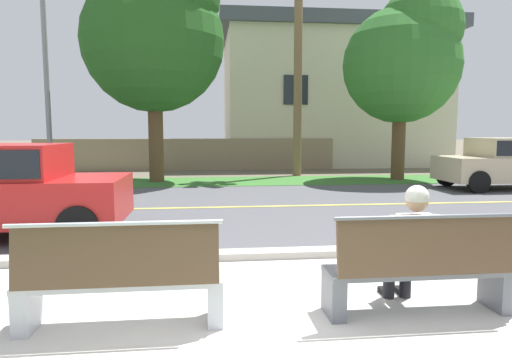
# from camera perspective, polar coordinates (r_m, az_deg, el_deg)

# --- Properties ---
(ground_plane) EXTENTS (140.00, 140.00, 0.00)m
(ground_plane) POSITION_cam_1_polar(r_m,az_deg,el_deg) (11.79, -3.21, -2.39)
(ground_plane) COLOR #665B4C
(sidewalk_pavement) EXTENTS (44.00, 3.60, 0.01)m
(sidewalk_pavement) POSITION_cam_1_polar(r_m,az_deg,el_deg) (4.46, 2.33, -17.06)
(sidewalk_pavement) COLOR beige
(sidewalk_pavement) RESTS_ON ground_plane
(curb_edge) EXTENTS (44.00, 0.30, 0.11)m
(curb_edge) POSITION_cam_1_polar(r_m,az_deg,el_deg) (6.27, -0.37, -9.63)
(curb_edge) COLOR #ADA89E
(curb_edge) RESTS_ON ground_plane
(street_asphalt) EXTENTS (52.00, 8.00, 0.01)m
(street_asphalt) POSITION_cam_1_polar(r_m,az_deg,el_deg) (10.32, -2.75, -3.61)
(street_asphalt) COLOR #515156
(street_asphalt) RESTS_ON ground_plane
(road_centre_line) EXTENTS (48.00, 0.14, 0.01)m
(road_centre_line) POSITION_cam_1_polar(r_m,az_deg,el_deg) (10.31, -2.75, -3.58)
(road_centre_line) COLOR #E0CC4C
(road_centre_line) RESTS_ON ground_plane
(far_verge_grass) EXTENTS (48.00, 2.80, 0.02)m
(far_verge_grass) POSITION_cam_1_polar(r_m,az_deg,el_deg) (15.48, -3.95, -0.30)
(far_verge_grass) COLOR #38702D
(far_verge_grass) RESTS_ON ground_plane
(bench_left) EXTENTS (1.79, 0.48, 1.01)m
(bench_left) POSITION_cam_1_polar(r_m,az_deg,el_deg) (4.20, -16.85, -12.28)
(bench_left) COLOR silver
(bench_left) RESTS_ON ground_plane
(bench_right) EXTENTS (1.79, 0.48, 1.01)m
(bench_right) POSITION_cam_1_polar(r_m,az_deg,el_deg) (4.59, 20.31, -10.80)
(bench_right) COLOR slate
(bench_right) RESTS_ON ground_plane
(seated_person_white) EXTENTS (0.52, 0.68, 1.25)m
(seated_person_white) POSITION_cam_1_polar(r_m,az_deg,el_deg) (4.67, 19.16, -7.65)
(seated_person_white) COLOR black
(seated_person_white) RESTS_ON ground_plane
(car_beige_far) EXTENTS (4.30, 1.86, 1.54)m
(car_beige_far) POSITION_cam_1_polar(r_m,az_deg,el_deg) (15.58, 29.92, 2.05)
(car_beige_far) COLOR #C6B793
(car_beige_far) RESTS_ON ground_plane
(streetlamp) EXTENTS (0.24, 2.10, 7.01)m
(streetlamp) POSITION_cam_1_polar(r_m,az_deg,el_deg) (16.13, -25.04, 13.66)
(streetlamp) COLOR gray
(streetlamp) RESTS_ON ground_plane
(shade_tree_left) EXTENTS (4.74, 4.74, 7.82)m
(shade_tree_left) POSITION_cam_1_polar(r_m,az_deg,el_deg) (15.96, -12.45, 18.09)
(shade_tree_left) COLOR brown
(shade_tree_left) RESTS_ON ground_plane
(shade_tree_centre) EXTENTS (4.03, 4.03, 6.65)m
(shade_tree_centre) POSITION_cam_1_polar(r_m,az_deg,el_deg) (16.90, 18.59, 14.61)
(shade_tree_centre) COLOR brown
(shade_tree_centre) RESTS_ON ground_plane
(garden_wall) EXTENTS (13.00, 0.36, 1.40)m
(garden_wall) POSITION_cam_1_polar(r_m,az_deg,el_deg) (19.96, -8.68, 3.11)
(garden_wall) COLOR gray
(garden_wall) RESTS_ON ground_plane
(house_across_street) EXTENTS (11.48, 6.91, 7.07)m
(house_across_street) POSITION_cam_1_polar(r_m,az_deg,el_deg) (24.04, 9.24, 10.49)
(house_across_street) COLOR beige
(house_across_street) RESTS_ON ground_plane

